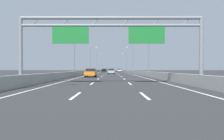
# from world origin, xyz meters

# --- Properties ---
(ground_plane) EXTENTS (260.00, 260.00, 0.00)m
(ground_plane) POSITION_xyz_m (0.00, 100.00, 0.00)
(ground_plane) COLOR #2D2D30
(lane_dash_left_1) EXTENTS (0.16, 3.00, 0.01)m
(lane_dash_left_1) POSITION_xyz_m (-1.80, 12.50, 0.01)
(lane_dash_left_1) COLOR white
(lane_dash_left_1) RESTS_ON ground_plane
(lane_dash_left_2) EXTENTS (0.16, 3.00, 0.01)m
(lane_dash_left_2) POSITION_xyz_m (-1.80, 21.50, 0.01)
(lane_dash_left_2) COLOR white
(lane_dash_left_2) RESTS_ON ground_plane
(lane_dash_left_3) EXTENTS (0.16, 3.00, 0.01)m
(lane_dash_left_3) POSITION_xyz_m (-1.80, 30.50, 0.01)
(lane_dash_left_3) COLOR white
(lane_dash_left_3) RESTS_ON ground_plane
(lane_dash_left_4) EXTENTS (0.16, 3.00, 0.01)m
(lane_dash_left_4) POSITION_xyz_m (-1.80, 39.50, 0.01)
(lane_dash_left_4) COLOR white
(lane_dash_left_4) RESTS_ON ground_plane
(lane_dash_left_5) EXTENTS (0.16, 3.00, 0.01)m
(lane_dash_left_5) POSITION_xyz_m (-1.80, 48.50, 0.01)
(lane_dash_left_5) COLOR white
(lane_dash_left_5) RESTS_ON ground_plane
(lane_dash_left_6) EXTENTS (0.16, 3.00, 0.01)m
(lane_dash_left_6) POSITION_xyz_m (-1.80, 57.50, 0.01)
(lane_dash_left_6) COLOR white
(lane_dash_left_6) RESTS_ON ground_plane
(lane_dash_left_7) EXTENTS (0.16, 3.00, 0.01)m
(lane_dash_left_7) POSITION_xyz_m (-1.80, 66.50, 0.01)
(lane_dash_left_7) COLOR white
(lane_dash_left_7) RESTS_ON ground_plane
(lane_dash_left_8) EXTENTS (0.16, 3.00, 0.01)m
(lane_dash_left_8) POSITION_xyz_m (-1.80, 75.50, 0.01)
(lane_dash_left_8) COLOR white
(lane_dash_left_8) RESTS_ON ground_plane
(lane_dash_left_9) EXTENTS (0.16, 3.00, 0.01)m
(lane_dash_left_9) POSITION_xyz_m (-1.80, 84.50, 0.01)
(lane_dash_left_9) COLOR white
(lane_dash_left_9) RESTS_ON ground_plane
(lane_dash_left_10) EXTENTS (0.16, 3.00, 0.01)m
(lane_dash_left_10) POSITION_xyz_m (-1.80, 93.50, 0.01)
(lane_dash_left_10) COLOR white
(lane_dash_left_10) RESTS_ON ground_plane
(lane_dash_left_11) EXTENTS (0.16, 3.00, 0.01)m
(lane_dash_left_11) POSITION_xyz_m (-1.80, 102.50, 0.01)
(lane_dash_left_11) COLOR white
(lane_dash_left_11) RESTS_ON ground_plane
(lane_dash_left_12) EXTENTS (0.16, 3.00, 0.01)m
(lane_dash_left_12) POSITION_xyz_m (-1.80, 111.50, 0.01)
(lane_dash_left_12) COLOR white
(lane_dash_left_12) RESTS_ON ground_plane
(lane_dash_left_13) EXTENTS (0.16, 3.00, 0.01)m
(lane_dash_left_13) POSITION_xyz_m (-1.80, 120.50, 0.01)
(lane_dash_left_13) COLOR white
(lane_dash_left_13) RESTS_ON ground_plane
(lane_dash_left_14) EXTENTS (0.16, 3.00, 0.01)m
(lane_dash_left_14) POSITION_xyz_m (-1.80, 129.50, 0.01)
(lane_dash_left_14) COLOR white
(lane_dash_left_14) RESTS_ON ground_plane
(lane_dash_left_15) EXTENTS (0.16, 3.00, 0.01)m
(lane_dash_left_15) POSITION_xyz_m (-1.80, 138.50, 0.01)
(lane_dash_left_15) COLOR white
(lane_dash_left_15) RESTS_ON ground_plane
(lane_dash_left_16) EXTENTS (0.16, 3.00, 0.01)m
(lane_dash_left_16) POSITION_xyz_m (-1.80, 147.50, 0.01)
(lane_dash_left_16) COLOR white
(lane_dash_left_16) RESTS_ON ground_plane
(lane_dash_left_17) EXTENTS (0.16, 3.00, 0.01)m
(lane_dash_left_17) POSITION_xyz_m (-1.80, 156.50, 0.01)
(lane_dash_left_17) COLOR white
(lane_dash_left_17) RESTS_ON ground_plane
(lane_dash_right_1) EXTENTS (0.16, 3.00, 0.01)m
(lane_dash_right_1) POSITION_xyz_m (1.80, 12.50, 0.01)
(lane_dash_right_1) COLOR white
(lane_dash_right_1) RESTS_ON ground_plane
(lane_dash_right_2) EXTENTS (0.16, 3.00, 0.01)m
(lane_dash_right_2) POSITION_xyz_m (1.80, 21.50, 0.01)
(lane_dash_right_2) COLOR white
(lane_dash_right_2) RESTS_ON ground_plane
(lane_dash_right_3) EXTENTS (0.16, 3.00, 0.01)m
(lane_dash_right_3) POSITION_xyz_m (1.80, 30.50, 0.01)
(lane_dash_right_3) COLOR white
(lane_dash_right_3) RESTS_ON ground_plane
(lane_dash_right_4) EXTENTS (0.16, 3.00, 0.01)m
(lane_dash_right_4) POSITION_xyz_m (1.80, 39.50, 0.01)
(lane_dash_right_4) COLOR white
(lane_dash_right_4) RESTS_ON ground_plane
(lane_dash_right_5) EXTENTS (0.16, 3.00, 0.01)m
(lane_dash_right_5) POSITION_xyz_m (1.80, 48.50, 0.01)
(lane_dash_right_5) COLOR white
(lane_dash_right_5) RESTS_ON ground_plane
(lane_dash_right_6) EXTENTS (0.16, 3.00, 0.01)m
(lane_dash_right_6) POSITION_xyz_m (1.80, 57.50, 0.01)
(lane_dash_right_6) COLOR white
(lane_dash_right_6) RESTS_ON ground_plane
(lane_dash_right_7) EXTENTS (0.16, 3.00, 0.01)m
(lane_dash_right_7) POSITION_xyz_m (1.80, 66.50, 0.01)
(lane_dash_right_7) COLOR white
(lane_dash_right_7) RESTS_ON ground_plane
(lane_dash_right_8) EXTENTS (0.16, 3.00, 0.01)m
(lane_dash_right_8) POSITION_xyz_m (1.80, 75.50, 0.01)
(lane_dash_right_8) COLOR white
(lane_dash_right_8) RESTS_ON ground_plane
(lane_dash_right_9) EXTENTS (0.16, 3.00, 0.01)m
(lane_dash_right_9) POSITION_xyz_m (1.80, 84.50, 0.01)
(lane_dash_right_9) COLOR white
(lane_dash_right_9) RESTS_ON ground_plane
(lane_dash_right_10) EXTENTS (0.16, 3.00, 0.01)m
(lane_dash_right_10) POSITION_xyz_m (1.80, 93.50, 0.01)
(lane_dash_right_10) COLOR white
(lane_dash_right_10) RESTS_ON ground_plane
(lane_dash_right_11) EXTENTS (0.16, 3.00, 0.01)m
(lane_dash_right_11) POSITION_xyz_m (1.80, 102.50, 0.01)
(lane_dash_right_11) COLOR white
(lane_dash_right_11) RESTS_ON ground_plane
(lane_dash_right_12) EXTENTS (0.16, 3.00, 0.01)m
(lane_dash_right_12) POSITION_xyz_m (1.80, 111.50, 0.01)
(lane_dash_right_12) COLOR white
(lane_dash_right_12) RESTS_ON ground_plane
(lane_dash_right_13) EXTENTS (0.16, 3.00, 0.01)m
(lane_dash_right_13) POSITION_xyz_m (1.80, 120.50, 0.01)
(lane_dash_right_13) COLOR white
(lane_dash_right_13) RESTS_ON ground_plane
(lane_dash_right_14) EXTENTS (0.16, 3.00, 0.01)m
(lane_dash_right_14) POSITION_xyz_m (1.80, 129.50, 0.01)
(lane_dash_right_14) COLOR white
(lane_dash_right_14) RESTS_ON ground_plane
(lane_dash_right_15) EXTENTS (0.16, 3.00, 0.01)m
(lane_dash_right_15) POSITION_xyz_m (1.80, 138.50, 0.01)
(lane_dash_right_15) COLOR white
(lane_dash_right_15) RESTS_ON ground_plane
(lane_dash_right_16) EXTENTS (0.16, 3.00, 0.01)m
(lane_dash_right_16) POSITION_xyz_m (1.80, 147.50, 0.01)
(lane_dash_right_16) COLOR white
(lane_dash_right_16) RESTS_ON ground_plane
(lane_dash_right_17) EXTENTS (0.16, 3.00, 0.01)m
(lane_dash_right_17) POSITION_xyz_m (1.80, 156.50, 0.01)
(lane_dash_right_17) COLOR white
(lane_dash_right_17) RESTS_ON ground_plane
(edge_line_left) EXTENTS (0.16, 176.00, 0.01)m
(edge_line_left) POSITION_xyz_m (-5.25, 88.00, 0.01)
(edge_line_left) COLOR white
(edge_line_left) RESTS_ON ground_plane
(edge_line_right) EXTENTS (0.16, 176.00, 0.01)m
(edge_line_right) POSITION_xyz_m (5.25, 88.00, 0.01)
(edge_line_right) COLOR white
(edge_line_right) RESTS_ON ground_plane
(barrier_left) EXTENTS (0.45, 220.00, 0.95)m
(barrier_left) POSITION_xyz_m (-6.90, 110.00, 0.47)
(barrier_left) COLOR #9E9E99
(barrier_left) RESTS_ON ground_plane
(barrier_right) EXTENTS (0.45, 220.00, 0.95)m
(barrier_right) POSITION_xyz_m (6.90, 110.00, 0.47)
(barrier_right) COLOR #9E9E99
(barrier_right) RESTS_ON ground_plane
(sign_gantry) EXTENTS (17.36, 0.36, 6.36)m
(sign_gantry) POSITION_xyz_m (-0.05, 21.19, 4.85)
(sign_gantry) COLOR gray
(sign_gantry) RESTS_ON ground_plane
(streetlamp_left_mid) EXTENTS (2.58, 0.28, 9.50)m
(streetlamp_left_mid) POSITION_xyz_m (-7.47, 44.90, 5.40)
(streetlamp_left_mid) COLOR slate
(streetlamp_left_mid) RESTS_ON ground_plane
(streetlamp_right_mid) EXTENTS (2.58, 0.28, 9.50)m
(streetlamp_right_mid) POSITION_xyz_m (7.47, 44.90, 5.40)
(streetlamp_right_mid) COLOR slate
(streetlamp_right_mid) RESTS_ON ground_plane
(streetlamp_left_far) EXTENTS (2.58, 0.28, 9.50)m
(streetlamp_left_far) POSITION_xyz_m (-7.47, 76.98, 5.40)
(streetlamp_left_far) COLOR slate
(streetlamp_left_far) RESTS_ON ground_plane
(streetlamp_right_far) EXTENTS (2.58, 0.28, 9.50)m
(streetlamp_right_far) POSITION_xyz_m (7.47, 76.98, 5.40)
(streetlamp_right_far) COLOR slate
(streetlamp_right_far) RESTS_ON ground_plane
(streetlamp_left_distant) EXTENTS (2.58, 0.28, 9.50)m
(streetlamp_left_distant) POSITION_xyz_m (-7.47, 109.05, 5.40)
(streetlamp_left_distant) COLOR slate
(streetlamp_left_distant) RESTS_ON ground_plane
(streetlamp_right_distant) EXTENTS (2.58, 0.28, 9.50)m
(streetlamp_right_distant) POSITION_xyz_m (7.47, 109.05, 5.40)
(streetlamp_right_distant) COLOR slate
(streetlamp_right_distant) RESTS_ON ground_plane
(white_car) EXTENTS (1.80, 4.23, 1.41)m
(white_car) POSITION_xyz_m (3.61, 102.07, 0.74)
(white_car) COLOR silver
(white_car) RESTS_ON ground_plane
(orange_car) EXTENTS (1.75, 4.25, 1.46)m
(orange_car) POSITION_xyz_m (-3.57, 37.54, 0.76)
(orange_car) COLOR orange
(orange_car) RESTS_ON ground_plane
(silver_car) EXTENTS (1.80, 4.24, 1.45)m
(silver_car) POSITION_xyz_m (-0.14, 60.28, 0.75)
(silver_car) COLOR #A8ADB2
(silver_car) RESTS_ON ground_plane
(yellow_car) EXTENTS (1.71, 4.13, 1.50)m
(yellow_car) POSITION_xyz_m (3.77, 113.69, 0.76)
(yellow_car) COLOR yellow
(yellow_car) RESTS_ON ground_plane
(blue_car) EXTENTS (1.86, 4.23, 1.50)m
(blue_car) POSITION_xyz_m (-0.06, 90.87, 0.76)
(blue_car) COLOR #2347AD
(blue_car) RESTS_ON ground_plane
(black_car) EXTENTS (1.87, 4.14, 1.49)m
(black_car) POSITION_xyz_m (-3.38, 91.32, 0.78)
(black_car) COLOR black
(black_car) RESTS_ON ground_plane
(green_car) EXTENTS (1.78, 4.42, 1.43)m
(green_car) POSITION_xyz_m (-3.38, 127.22, 0.75)
(green_car) COLOR #1E7A38
(green_car) RESTS_ON ground_plane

